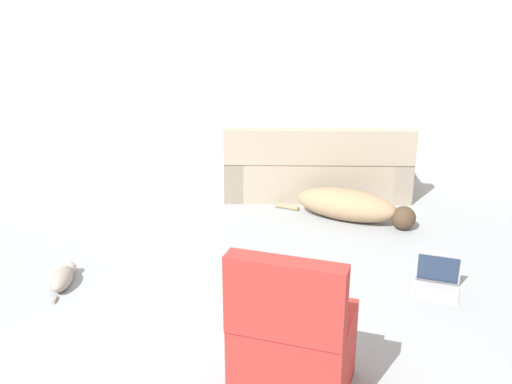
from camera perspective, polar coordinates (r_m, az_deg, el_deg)
name	(u,v)px	position (r m, az deg, el deg)	size (l,w,h in m)	color
wall_back	(214,61)	(6.51, -4.19, 12.92)	(7.99, 0.06, 2.71)	silver
couch	(316,170)	(6.18, 6.00, 2.21)	(1.96, 0.87, 0.78)	tan
dog	(351,206)	(5.53, 9.47, -1.36)	(1.31, 0.79, 0.30)	#A38460
cat	(63,277)	(4.53, -18.71, -8.05)	(0.15, 0.50, 0.14)	gray
laptop_open	(437,278)	(4.45, 17.65, -8.21)	(0.40, 0.38, 0.26)	#B7B7BC
side_chair	(293,345)	(3.12, 3.70, -14.99)	(0.73, 0.70, 0.88)	#B72D28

